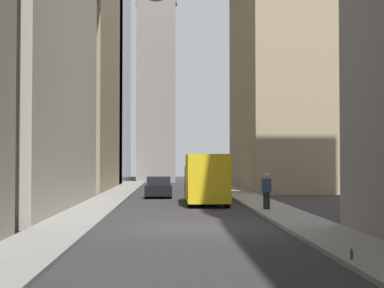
{
  "coord_description": "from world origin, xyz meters",
  "views": [
    {
      "loc": [
        -20.5,
        0.69,
        2.47
      ],
      "look_at": [
        8.96,
        -0.52,
        3.38
      ],
      "focal_mm": 51.92,
      "sensor_mm": 36.0,
      "label": 1
    }
  ],
  "objects_px": {
    "sedan_black": "(159,187)",
    "discarded_bottle": "(352,255)",
    "delivery_truck": "(206,179)",
    "pedestrian": "(267,189)"
  },
  "relations": [
    {
      "from": "sedan_black",
      "to": "discarded_bottle",
      "type": "height_order",
      "value": "sedan_black"
    },
    {
      "from": "delivery_truck",
      "to": "pedestrian",
      "type": "bearing_deg",
      "value": -152.36
    },
    {
      "from": "delivery_truck",
      "to": "sedan_black",
      "type": "height_order",
      "value": "delivery_truck"
    },
    {
      "from": "pedestrian",
      "to": "discarded_bottle",
      "type": "distance_m",
      "value": 13.75
    },
    {
      "from": "delivery_truck",
      "to": "discarded_bottle",
      "type": "height_order",
      "value": "delivery_truck"
    },
    {
      "from": "pedestrian",
      "to": "discarded_bottle",
      "type": "height_order",
      "value": "pedestrian"
    },
    {
      "from": "delivery_truck",
      "to": "pedestrian",
      "type": "height_order",
      "value": "delivery_truck"
    },
    {
      "from": "delivery_truck",
      "to": "pedestrian",
      "type": "xyz_separation_m",
      "value": [
        -5.0,
        -2.62,
        -0.37
      ]
    },
    {
      "from": "sedan_black",
      "to": "discarded_bottle",
      "type": "xyz_separation_m",
      "value": [
        -25.08,
        -5.02,
        -0.42
      ]
    },
    {
      "from": "delivery_truck",
      "to": "discarded_bottle",
      "type": "xyz_separation_m",
      "value": [
        -18.72,
        -2.22,
        -1.21
      ]
    }
  ]
}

